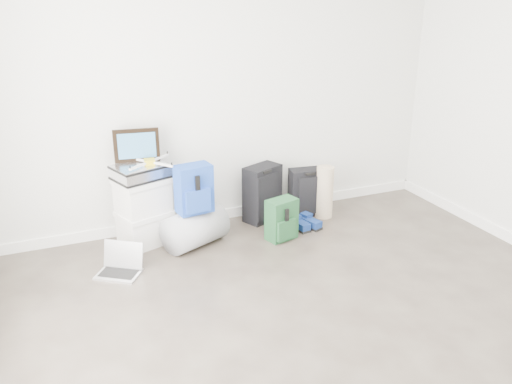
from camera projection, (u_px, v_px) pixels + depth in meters
name	position (u px, v px, depth m)	size (l,w,h in m)	color
ground	(358.00, 368.00, 3.35)	(5.00, 5.00, 0.00)	#312923
room_envelope	(379.00, 88.00, 2.75)	(4.52, 5.02, 2.71)	silver
boxes_stack	(144.00, 211.00, 4.87)	(0.52, 0.47, 0.62)	silver
briefcase	(141.00, 172.00, 4.73)	(0.45, 0.33, 0.13)	#B2B2B7
painting	(137.00, 145.00, 4.74)	(0.40, 0.08, 0.30)	black
drone	(150.00, 162.00, 4.71)	(0.41, 0.41, 0.05)	gold
duffel_bag	(195.00, 228.00, 4.87)	(0.34, 0.34, 0.55)	gray
blue_backpack	(194.00, 190.00, 4.71)	(0.33, 0.26, 0.43)	navy
large_suitcase	(263.00, 194.00, 5.36)	(0.42, 0.36, 0.57)	black
green_backpack	(282.00, 220.00, 4.99)	(0.31, 0.26, 0.39)	#163E1D
carry_on	(305.00, 192.00, 5.50)	(0.33, 0.24, 0.49)	black
shoes	(304.00, 224.00, 5.26)	(0.27, 0.28, 0.09)	black
rolled_rug	(324.00, 192.00, 5.45)	(0.17, 0.17, 0.53)	tan
laptop	(120.00, 266.00, 4.44)	(0.42, 0.39, 0.24)	silver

